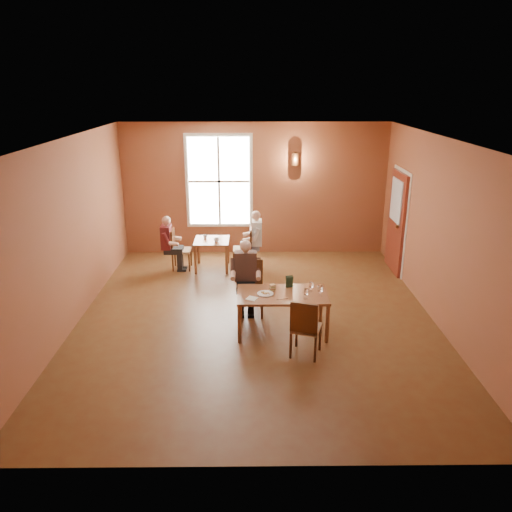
{
  "coord_description": "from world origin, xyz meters",
  "views": [
    {
      "loc": [
        -0.08,
        -7.71,
        3.82
      ],
      "look_at": [
        0.0,
        0.2,
        1.05
      ],
      "focal_mm": 35.0,
      "sensor_mm": 36.0,
      "label": 1
    }
  ],
  "objects_px": {
    "diner_main": "(251,282)",
    "chair_diner_main": "(251,289)",
    "second_table": "(212,254)",
    "chair_diner_white": "(242,248)",
    "diner_maroon": "(180,243)",
    "chair_empty": "(306,327)",
    "diner_white": "(244,242)",
    "main_table": "(282,313)",
    "chair_diner_maroon": "(182,249)"
  },
  "relations": [
    {
      "from": "chair_diner_maroon",
      "to": "diner_maroon",
      "type": "xyz_separation_m",
      "value": [
        -0.03,
        0.0,
        0.14
      ]
    },
    {
      "from": "diner_white",
      "to": "diner_maroon",
      "type": "height_order",
      "value": "diner_white"
    },
    {
      "from": "diner_main",
      "to": "chair_diner_white",
      "type": "xyz_separation_m",
      "value": [
        -0.18,
        2.29,
        -0.16
      ]
    },
    {
      "from": "chair_diner_white",
      "to": "diner_maroon",
      "type": "bearing_deg",
      "value": 90.0
    },
    {
      "from": "second_table",
      "to": "chair_diner_main",
      "type": "bearing_deg",
      "value": -69.85
    },
    {
      "from": "second_table",
      "to": "chair_diner_white",
      "type": "distance_m",
      "value": 0.66
    },
    {
      "from": "diner_maroon",
      "to": "chair_diner_main",
      "type": "bearing_deg",
      "value": 33.75
    },
    {
      "from": "main_table",
      "to": "diner_white",
      "type": "xyz_separation_m",
      "value": [
        -0.65,
        2.91,
        0.27
      ]
    },
    {
      "from": "diner_white",
      "to": "diner_maroon",
      "type": "relative_size",
      "value": 1.06
    },
    {
      "from": "chair_empty",
      "to": "chair_diner_main",
      "type": "bearing_deg",
      "value": 139.24
    },
    {
      "from": "chair_diner_main",
      "to": "chair_diner_maroon",
      "type": "bearing_deg",
      "value": -56.78
    },
    {
      "from": "chair_empty",
      "to": "diner_white",
      "type": "relative_size",
      "value": 0.74
    },
    {
      "from": "diner_white",
      "to": "diner_maroon",
      "type": "distance_m",
      "value": 1.36
    },
    {
      "from": "main_table",
      "to": "second_table",
      "type": "bearing_deg",
      "value": 114.56
    },
    {
      "from": "main_table",
      "to": "chair_diner_main",
      "type": "bearing_deg",
      "value": 127.57
    },
    {
      "from": "diner_main",
      "to": "chair_diner_main",
      "type": "bearing_deg",
      "value": -90.0
    },
    {
      "from": "main_table",
      "to": "chair_diner_main",
      "type": "xyz_separation_m",
      "value": [
        -0.5,
        0.65,
        0.14
      ]
    },
    {
      "from": "chair_diner_main",
      "to": "chair_diner_white",
      "type": "distance_m",
      "value": 2.26
    },
    {
      "from": "main_table",
      "to": "chair_diner_white",
      "type": "bearing_deg",
      "value": 103.14
    },
    {
      "from": "chair_diner_main",
      "to": "chair_diner_white",
      "type": "xyz_separation_m",
      "value": [
        -0.18,
        2.26,
        -0.02
      ]
    },
    {
      "from": "chair_diner_main",
      "to": "diner_white",
      "type": "bearing_deg",
      "value": -86.24
    },
    {
      "from": "main_table",
      "to": "chair_diner_maroon",
      "type": "relative_size",
      "value": 1.63
    },
    {
      "from": "second_table",
      "to": "diner_maroon",
      "type": "xyz_separation_m",
      "value": [
        -0.68,
        0.0,
        0.25
      ]
    },
    {
      "from": "chair_empty",
      "to": "second_table",
      "type": "distance_m",
      "value": 3.97
    },
    {
      "from": "chair_diner_main",
      "to": "chair_empty",
      "type": "xyz_separation_m",
      "value": [
        0.81,
        -1.36,
        -0.02
      ]
    },
    {
      "from": "chair_diner_main",
      "to": "chair_diner_maroon",
      "type": "relative_size",
      "value": 1.08
    },
    {
      "from": "chair_diner_main",
      "to": "chair_empty",
      "type": "height_order",
      "value": "chair_diner_main"
    },
    {
      "from": "diner_main",
      "to": "chair_diner_white",
      "type": "relative_size",
      "value": 1.36
    },
    {
      "from": "second_table",
      "to": "diner_maroon",
      "type": "relative_size",
      "value": 0.63
    },
    {
      "from": "main_table",
      "to": "chair_diner_main",
      "type": "distance_m",
      "value": 0.83
    },
    {
      "from": "diner_main",
      "to": "diner_maroon",
      "type": "bearing_deg",
      "value": -56.6
    },
    {
      "from": "chair_diner_white",
      "to": "chair_diner_maroon",
      "type": "distance_m",
      "value": 1.3
    },
    {
      "from": "second_table",
      "to": "diner_maroon",
      "type": "height_order",
      "value": "diner_maroon"
    },
    {
      "from": "chair_diner_white",
      "to": "diner_white",
      "type": "distance_m",
      "value": 0.16
    },
    {
      "from": "chair_empty",
      "to": "diner_white",
      "type": "xyz_separation_m",
      "value": [
        -0.96,
        3.61,
        0.16
      ]
    },
    {
      "from": "diner_main",
      "to": "chair_diner_white",
      "type": "distance_m",
      "value": 2.3
    },
    {
      "from": "main_table",
      "to": "second_table",
      "type": "xyz_separation_m",
      "value": [
        -1.33,
        2.91,
        -0.01
      ]
    },
    {
      "from": "diner_white",
      "to": "chair_diner_maroon",
      "type": "bearing_deg",
      "value": 90.0
    },
    {
      "from": "second_table",
      "to": "chair_diner_white",
      "type": "bearing_deg",
      "value": 0.0
    },
    {
      "from": "main_table",
      "to": "diner_main",
      "type": "height_order",
      "value": "diner_main"
    },
    {
      "from": "chair_diner_white",
      "to": "chair_diner_maroon",
      "type": "xyz_separation_m",
      "value": [
        -1.3,
        0.0,
        -0.02
      ]
    },
    {
      "from": "chair_empty",
      "to": "second_table",
      "type": "height_order",
      "value": "chair_empty"
    },
    {
      "from": "second_table",
      "to": "diner_white",
      "type": "xyz_separation_m",
      "value": [
        0.68,
        0.0,
        0.29
      ]
    },
    {
      "from": "chair_diner_main",
      "to": "diner_main",
      "type": "bearing_deg",
      "value": 90.0
    },
    {
      "from": "diner_main",
      "to": "second_table",
      "type": "relative_size",
      "value": 1.68
    },
    {
      "from": "chair_empty",
      "to": "diner_white",
      "type": "height_order",
      "value": "diner_white"
    },
    {
      "from": "chair_diner_white",
      "to": "chair_diner_maroon",
      "type": "relative_size",
      "value": 1.04
    },
    {
      "from": "main_table",
      "to": "chair_diner_white",
      "type": "height_order",
      "value": "chair_diner_white"
    },
    {
      "from": "chair_diner_main",
      "to": "diner_maroon",
      "type": "distance_m",
      "value": 2.72
    },
    {
      "from": "chair_diner_white",
      "to": "main_table",
      "type": "bearing_deg",
      "value": -166.86
    }
  ]
}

